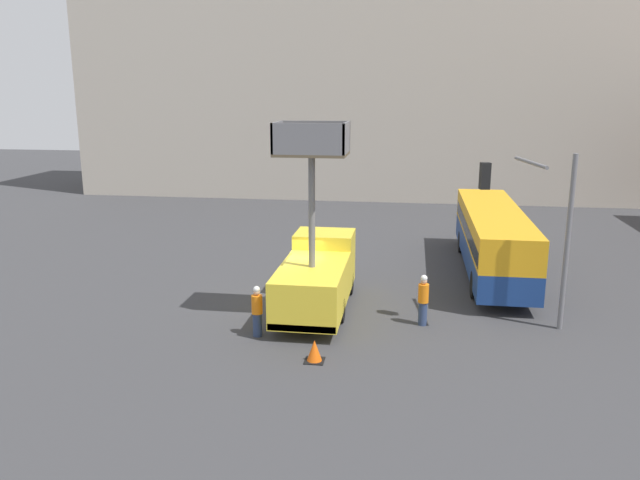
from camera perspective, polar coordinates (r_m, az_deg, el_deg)
name	(u,v)px	position (r m, az deg, el deg)	size (l,w,h in m)	color
ground_plane	(292,302)	(25.37, -2.60, -5.65)	(120.00, 120.00, 0.00)	#38383A
building_backdrop_far	(358,70)	(52.44, 3.48, 15.25)	(44.00, 10.00, 19.87)	#BCB2A3
utility_truck	(317,272)	(23.98, -0.29, -2.95)	(2.51, 6.59, 7.27)	yellow
city_bus	(492,236)	(29.87, 15.49, 0.39)	(2.46, 12.16, 3.02)	navy
traffic_light_pole	(539,214)	(22.68, 19.41, 2.28)	(3.26, 3.00, 6.26)	slate
road_worker_near_truck	(257,311)	(21.76, -5.77, -6.50)	(0.38, 0.38, 1.81)	navy
road_worker_directing	(423,300)	(22.93, 9.42, -5.43)	(0.38, 0.38, 1.90)	navy
traffic_cone_near_truck	(314,351)	(19.92, -0.51, -10.14)	(0.62, 0.62, 0.71)	black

